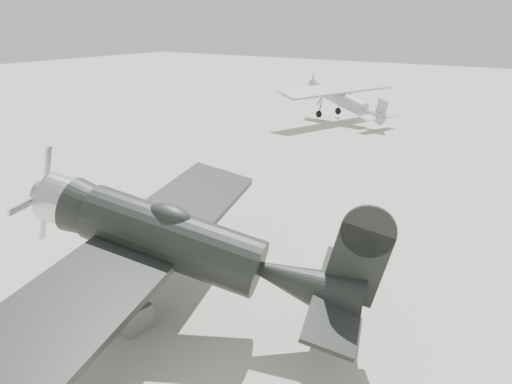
{
  "coord_description": "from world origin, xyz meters",
  "views": [
    {
      "loc": [
        10.26,
        -13.65,
        8.11
      ],
      "look_at": [
        -0.13,
        2.03,
        1.5
      ],
      "focal_mm": 35.0,
      "sensor_mm": 36.0,
      "label": 1
    }
  ],
  "objects_px": {
    "lowwing_monoplane": "(189,246)",
    "sign_board": "(138,287)",
    "equipment_block": "(126,313)",
    "highwing_monoplane": "(343,96)"
  },
  "relations": [
    {
      "from": "lowwing_monoplane",
      "to": "equipment_block",
      "type": "xyz_separation_m",
      "value": [
        -1.43,
        -1.16,
        -1.96
      ]
    },
    {
      "from": "lowwing_monoplane",
      "to": "equipment_block",
      "type": "bearing_deg",
      "value": -159.08
    },
    {
      "from": "highwing_monoplane",
      "to": "sign_board",
      "type": "bearing_deg",
      "value": -57.81
    },
    {
      "from": "lowwing_monoplane",
      "to": "equipment_block",
      "type": "distance_m",
      "value": 2.69
    },
    {
      "from": "sign_board",
      "to": "equipment_block",
      "type": "bearing_deg",
      "value": -88.2
    },
    {
      "from": "lowwing_monoplane",
      "to": "sign_board",
      "type": "relative_size",
      "value": 9.25
    },
    {
      "from": "lowwing_monoplane",
      "to": "sign_board",
      "type": "bearing_deg",
      "value": -176.12
    },
    {
      "from": "lowwing_monoplane",
      "to": "sign_board",
      "type": "height_order",
      "value": "lowwing_monoplane"
    },
    {
      "from": "highwing_monoplane",
      "to": "equipment_block",
      "type": "xyz_separation_m",
      "value": [
        6.94,
        -29.75,
        -1.7
      ]
    },
    {
      "from": "highwing_monoplane",
      "to": "equipment_block",
      "type": "height_order",
      "value": "highwing_monoplane"
    }
  ]
}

